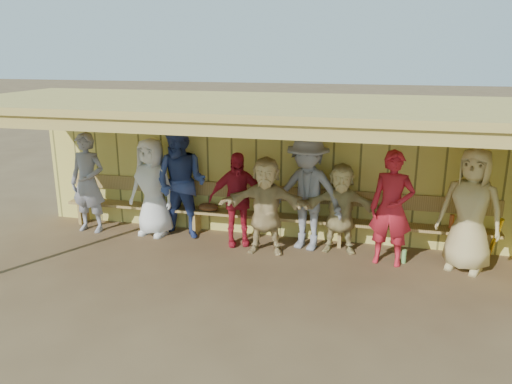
{
  "coord_description": "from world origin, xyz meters",
  "views": [
    {
      "loc": [
        1.83,
        -6.98,
        3.19
      ],
      "look_at": [
        0.0,
        0.35,
        1.05
      ],
      "focal_mm": 35.0,
      "sensor_mm": 36.0,
      "label": 1
    }
  ],
  "objects_px": {
    "player_f": "(341,208)",
    "player_g": "(392,209)",
    "player_a": "(88,183)",
    "player_d": "(237,199)",
    "player_e": "(307,193)",
    "bench": "(267,209)",
    "player_b": "(152,187)",
    "player_h": "(471,210)",
    "player_c": "(181,183)",
    "player_extra": "(266,206)"
  },
  "relations": [
    {
      "from": "player_extra",
      "to": "player_a",
      "type": "bearing_deg",
      "value": 171.6
    },
    {
      "from": "player_d",
      "to": "player_e",
      "type": "relative_size",
      "value": 0.83
    },
    {
      "from": "bench",
      "to": "player_f",
      "type": "bearing_deg",
      "value": -13.25
    },
    {
      "from": "player_f",
      "to": "player_extra",
      "type": "distance_m",
      "value": 1.22
    },
    {
      "from": "player_b",
      "to": "player_d",
      "type": "xyz_separation_m",
      "value": [
        1.58,
        -0.11,
        -0.07
      ]
    },
    {
      "from": "player_d",
      "to": "player_g",
      "type": "distance_m",
      "value": 2.51
    },
    {
      "from": "player_d",
      "to": "player_g",
      "type": "relative_size",
      "value": 0.9
    },
    {
      "from": "player_e",
      "to": "player_extra",
      "type": "relative_size",
      "value": 1.2
    },
    {
      "from": "player_h",
      "to": "player_c",
      "type": "bearing_deg",
      "value": -160.99
    },
    {
      "from": "player_f",
      "to": "bench",
      "type": "relative_size",
      "value": 0.19
    },
    {
      "from": "player_d",
      "to": "player_g",
      "type": "height_order",
      "value": "player_g"
    },
    {
      "from": "player_d",
      "to": "player_h",
      "type": "bearing_deg",
      "value": -25.88
    },
    {
      "from": "player_d",
      "to": "player_c",
      "type": "bearing_deg",
      "value": 150.31
    },
    {
      "from": "player_f",
      "to": "player_extra",
      "type": "height_order",
      "value": "player_extra"
    },
    {
      "from": "player_c",
      "to": "player_extra",
      "type": "height_order",
      "value": "player_c"
    },
    {
      "from": "player_a",
      "to": "player_g",
      "type": "distance_m",
      "value": 5.29
    },
    {
      "from": "player_d",
      "to": "bench",
      "type": "bearing_deg",
      "value": 21.02
    },
    {
      "from": "player_e",
      "to": "bench",
      "type": "bearing_deg",
      "value": 172.61
    },
    {
      "from": "player_g",
      "to": "player_extra",
      "type": "height_order",
      "value": "player_g"
    },
    {
      "from": "player_a",
      "to": "player_e",
      "type": "xyz_separation_m",
      "value": [
        3.95,
        0.11,
        0.05
      ]
    },
    {
      "from": "player_f",
      "to": "player_g",
      "type": "relative_size",
      "value": 0.83
    },
    {
      "from": "player_c",
      "to": "player_d",
      "type": "relative_size",
      "value": 1.23
    },
    {
      "from": "player_c",
      "to": "bench",
      "type": "relative_size",
      "value": 0.26
    },
    {
      "from": "player_g",
      "to": "bench",
      "type": "bearing_deg",
      "value": 171.53
    },
    {
      "from": "player_e",
      "to": "player_f",
      "type": "bearing_deg",
      "value": 14.86
    },
    {
      "from": "player_h",
      "to": "bench",
      "type": "height_order",
      "value": "player_h"
    },
    {
      "from": "player_f",
      "to": "bench",
      "type": "height_order",
      "value": "player_f"
    },
    {
      "from": "player_d",
      "to": "player_h",
      "type": "xyz_separation_m",
      "value": [
        3.62,
        -0.14,
        0.13
      ]
    },
    {
      "from": "player_b",
      "to": "player_h",
      "type": "xyz_separation_m",
      "value": [
        5.21,
        -0.25,
        0.06
      ]
    },
    {
      "from": "player_d",
      "to": "player_f",
      "type": "height_order",
      "value": "player_d"
    },
    {
      "from": "player_c",
      "to": "player_e",
      "type": "xyz_separation_m",
      "value": [
        2.2,
        0.0,
        -0.03
      ]
    },
    {
      "from": "player_a",
      "to": "player_e",
      "type": "relative_size",
      "value": 0.95
    },
    {
      "from": "player_e",
      "to": "player_h",
      "type": "bearing_deg",
      "value": 8.99
    },
    {
      "from": "player_f",
      "to": "player_a",
      "type": "bearing_deg",
      "value": 178.58
    },
    {
      "from": "player_a",
      "to": "player_d",
      "type": "bearing_deg",
      "value": 1.49
    },
    {
      "from": "player_f",
      "to": "player_e",
      "type": "bearing_deg",
      "value": 177.14
    },
    {
      "from": "player_d",
      "to": "player_extra",
      "type": "xyz_separation_m",
      "value": [
        0.55,
        -0.23,
        -0.0
      ]
    },
    {
      "from": "player_b",
      "to": "player_c",
      "type": "bearing_deg",
      "value": 8.31
    },
    {
      "from": "player_c",
      "to": "player_e",
      "type": "bearing_deg",
      "value": 5.15
    },
    {
      "from": "player_h",
      "to": "player_extra",
      "type": "distance_m",
      "value": 3.08
    },
    {
      "from": "player_d",
      "to": "player_f",
      "type": "bearing_deg",
      "value": -19.97
    },
    {
      "from": "player_b",
      "to": "player_extra",
      "type": "relative_size",
      "value": 1.1
    },
    {
      "from": "player_c",
      "to": "player_f",
      "type": "distance_m",
      "value": 2.76
    },
    {
      "from": "player_a",
      "to": "player_d",
      "type": "height_order",
      "value": "player_a"
    },
    {
      "from": "player_extra",
      "to": "player_e",
      "type": "bearing_deg",
      "value": 24.08
    },
    {
      "from": "player_c",
      "to": "bench",
      "type": "distance_m",
      "value": 1.55
    },
    {
      "from": "player_h",
      "to": "player_extra",
      "type": "xyz_separation_m",
      "value": [
        -3.07,
        -0.08,
        -0.14
      ]
    },
    {
      "from": "player_b",
      "to": "player_d",
      "type": "height_order",
      "value": "player_b"
    },
    {
      "from": "player_g",
      "to": "bench",
      "type": "distance_m",
      "value": 2.2
    },
    {
      "from": "player_c",
      "to": "player_d",
      "type": "xyz_separation_m",
      "value": [
        1.03,
        -0.11,
        -0.18
      ]
    }
  ]
}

